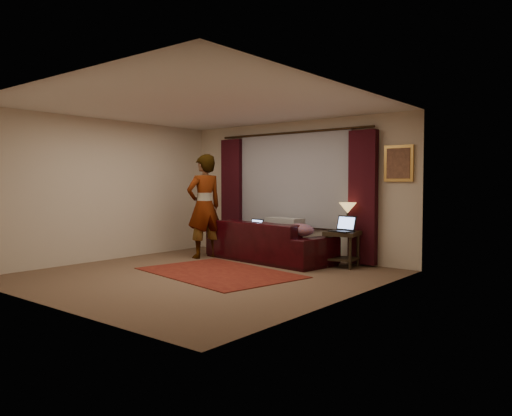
{
  "coord_description": "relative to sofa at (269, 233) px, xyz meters",
  "views": [
    {
      "loc": [
        5.44,
        -5.41,
        1.42
      ],
      "look_at": [
        0.1,
        1.2,
        1.0
      ],
      "focal_mm": 35.0,
      "sensor_mm": 36.0,
      "label": 1
    }
  ],
  "objects": [
    {
      "name": "floor",
      "position": [
        0.09,
        -1.82,
        -0.51
      ],
      "size": [
        5.0,
        5.0,
        0.01
      ],
      "primitive_type": "cube",
      "color": "brown",
      "rests_on": "ground"
    },
    {
      "name": "ceiling",
      "position": [
        0.09,
        -1.82,
        2.09
      ],
      "size": [
        5.0,
        5.0,
        0.02
      ],
      "primitive_type": "cube",
      "color": "silver",
      "rests_on": "ground"
    },
    {
      "name": "wall_back",
      "position": [
        0.09,
        0.68,
        0.79
      ],
      "size": [
        5.0,
        0.02,
        2.6
      ],
      "primitive_type": "cube",
      "color": "beige",
      "rests_on": "ground"
    },
    {
      "name": "wall_front",
      "position": [
        0.09,
        -4.32,
        0.79
      ],
      "size": [
        5.0,
        0.02,
        2.6
      ],
      "primitive_type": "cube",
      "color": "beige",
      "rests_on": "ground"
    },
    {
      "name": "wall_left",
      "position": [
        -2.41,
        -1.82,
        0.79
      ],
      "size": [
        0.02,
        5.0,
        2.6
      ],
      "primitive_type": "cube",
      "color": "beige",
      "rests_on": "ground"
    },
    {
      "name": "wall_right",
      "position": [
        2.59,
        -1.82,
        0.79
      ],
      "size": [
        0.02,
        5.0,
        2.6
      ],
      "primitive_type": "cube",
      "color": "beige",
      "rests_on": "ground"
    },
    {
      "name": "sheer_curtain",
      "position": [
        0.09,
        0.62,
        0.99
      ],
      "size": [
        2.5,
        0.05,
        1.8
      ],
      "primitive_type": "cube",
      "color": "#94939B",
      "rests_on": "wall_back"
    },
    {
      "name": "drape_left",
      "position": [
        -1.41,
        0.57,
        0.67
      ],
      "size": [
        0.5,
        0.14,
        2.3
      ],
      "primitive_type": "cube",
      "color": "black",
      "rests_on": "floor"
    },
    {
      "name": "drape_right",
      "position": [
        1.59,
        0.57,
        0.67
      ],
      "size": [
        0.5,
        0.14,
        2.3
      ],
      "primitive_type": "cube",
      "color": "black",
      "rests_on": "floor"
    },
    {
      "name": "curtain_rod",
      "position": [
        0.09,
        0.57,
        1.87
      ],
      "size": [
        0.04,
        0.04,
        3.4
      ],
      "primitive_type": "cylinder",
      "color": "black",
      "rests_on": "wall_back"
    },
    {
      "name": "picture_frame",
      "position": [
        2.19,
        0.65,
        1.24
      ],
      "size": [
        0.5,
        0.04,
        0.6
      ],
      "primitive_type": "cube",
      "color": "gold",
      "rests_on": "wall_back"
    },
    {
      "name": "sofa",
      "position": [
        0.0,
        0.0,
        0.0
      ],
      "size": [
        2.63,
        1.4,
        1.01
      ],
      "primitive_type": "imported",
      "rotation": [
        0.0,
        0.0,
        3.01
      ],
      "color": "black",
      "rests_on": "floor"
    },
    {
      "name": "throw_blanket",
      "position": [
        0.18,
        0.24,
        0.5
      ],
      "size": [
        0.79,
        0.42,
        0.09
      ],
      "primitive_type": "cube",
      "rotation": [
        0.0,
        0.0,
        -0.17
      ],
      "color": "#9B9994",
      "rests_on": "sofa"
    },
    {
      "name": "clothing_pile",
      "position": [
        0.81,
        -0.21,
        0.11
      ],
      "size": [
        0.57,
        0.46,
        0.22
      ],
      "primitive_type": "ellipsoid",
      "rotation": [
        0.0,
        0.0,
        0.11
      ],
      "color": "#7B4C5B",
      "rests_on": "sofa"
    },
    {
      "name": "laptop_sofa",
      "position": [
        -0.34,
        -0.1,
        0.12
      ],
      "size": [
        0.4,
        0.42,
        0.24
      ],
      "primitive_type": null,
      "rotation": [
        0.0,
        0.0,
        -0.2
      ],
      "color": "black",
      "rests_on": "sofa"
    },
    {
      "name": "area_rug",
      "position": [
        0.15,
        -1.51,
        -0.5
      ],
      "size": [
        2.76,
        2.09,
        0.01
      ],
      "primitive_type": "cube",
      "rotation": [
        0.0,
        0.0,
        -0.18
      ],
      "color": "maroon",
      "rests_on": "floor"
    },
    {
      "name": "end_table",
      "position": [
        1.4,
        0.22,
        -0.2
      ],
      "size": [
        0.61,
        0.61,
        0.61
      ],
      "primitive_type": "cube",
      "rotation": [
        0.0,
        0.0,
        0.16
      ],
      "color": "black",
      "rests_on": "floor"
    },
    {
      "name": "tiffany_lamp",
      "position": [
        1.41,
        0.37,
        0.34
      ],
      "size": [
        0.36,
        0.36,
        0.48
      ],
      "primitive_type": null,
      "rotation": [
        0.0,
        0.0,
        0.21
      ],
      "color": "olive",
      "rests_on": "end_table"
    },
    {
      "name": "laptop_table",
      "position": [
        1.44,
        0.11,
        0.24
      ],
      "size": [
        0.43,
        0.46,
        0.27
      ],
      "primitive_type": null,
      "rotation": [
        0.0,
        0.0,
        -0.16
      ],
      "color": "black",
      "rests_on": "end_table"
    },
    {
      "name": "person",
      "position": [
        -1.18,
        -0.49,
        0.48
      ],
      "size": [
        0.71,
        0.71,
        1.97
      ],
      "primitive_type": "imported",
      "rotation": [
        0.0,
        0.0,
        -1.84
      ],
      "color": "#9B9994",
      "rests_on": "floor"
    }
  ]
}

